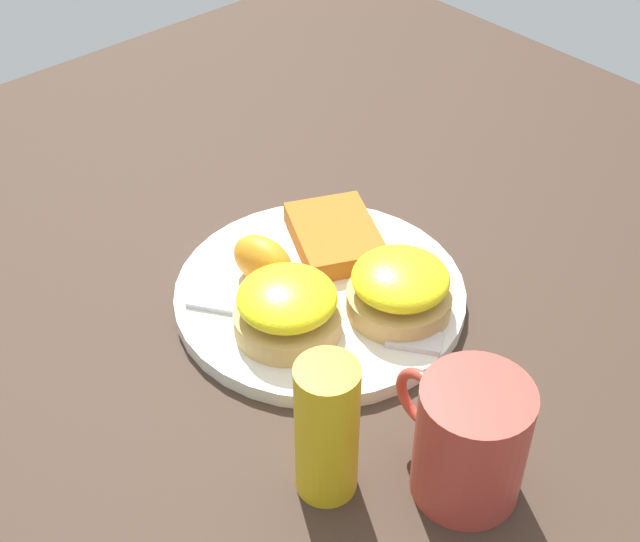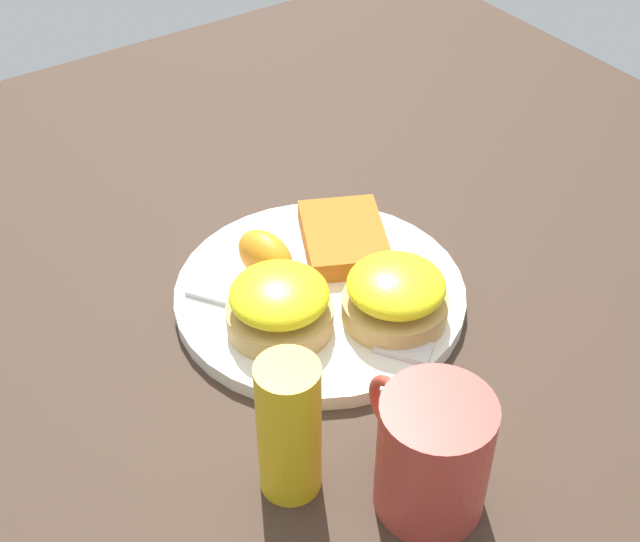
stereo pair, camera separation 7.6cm
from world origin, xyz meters
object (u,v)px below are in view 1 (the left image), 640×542
object	(u,v)px
sandwich_benedict_right	(400,288)
orange_wedge	(263,261)
hashbrown_patty	(335,236)
fork	(329,325)
cup	(469,440)
condiment_bottle	(327,430)
sandwich_benedict_left	(287,308)

from	to	relation	value
sandwich_benedict_right	orange_wedge	size ratio (longest dim) A/B	1.48
hashbrown_patty	fork	size ratio (longest dim) A/B	0.52
sandwich_benedict_right	cup	distance (m)	0.17
condiment_bottle	fork	bearing A→B (deg)	-42.90
hashbrown_patty	condiment_bottle	distance (m)	0.26
cup	fork	bearing A→B (deg)	-9.06
orange_wedge	cup	size ratio (longest dim) A/B	0.55
sandwich_benedict_right	condiment_bottle	bearing A→B (deg)	117.97
hashbrown_patty	cup	xyz separation A→B (m)	(-0.25, 0.11, 0.02)
sandwich_benedict_right	cup	world-z (taller)	cup
hashbrown_patty	condiment_bottle	xyz separation A→B (m)	(-0.18, 0.18, 0.03)
sandwich_benedict_left	cup	xyz separation A→B (m)	(-0.19, 0.00, 0.01)
orange_wedge	fork	size ratio (longest dim) A/B	0.32
sandwich_benedict_right	hashbrown_patty	size ratio (longest dim) A/B	0.90
condiment_bottle	orange_wedge	bearing A→B (deg)	-27.02
orange_wedge	fork	distance (m)	0.09
sandwich_benedict_left	orange_wedge	bearing A→B (deg)	-21.55
cup	condiment_bottle	distance (m)	0.10
sandwich_benedict_left	condiment_bottle	xyz separation A→B (m)	(-0.13, 0.07, 0.02)
sandwich_benedict_left	orange_wedge	size ratio (longest dim) A/B	1.48
sandwich_benedict_left	orange_wedge	world-z (taller)	sandwich_benedict_left
hashbrown_patty	sandwich_benedict_left	bearing A→B (deg)	118.43
sandwich_benedict_right	cup	xyz separation A→B (m)	(-0.15, 0.09, 0.01)
sandwich_benedict_right	orange_wedge	xyz separation A→B (m)	(0.11, 0.06, -0.00)
fork	cup	world-z (taller)	cup
sandwich_benedict_left	hashbrown_patty	bearing A→B (deg)	-61.57
orange_wedge	condiment_bottle	world-z (taller)	condiment_bottle
sandwich_benedict_left	sandwich_benedict_right	xyz separation A→B (m)	(-0.04, -0.09, 0.00)
hashbrown_patty	sandwich_benedict_right	bearing A→B (deg)	168.85
hashbrown_patty	orange_wedge	world-z (taller)	orange_wedge
sandwich_benedict_left	hashbrown_patty	distance (m)	0.12
hashbrown_patty	orange_wedge	bearing A→B (deg)	86.62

